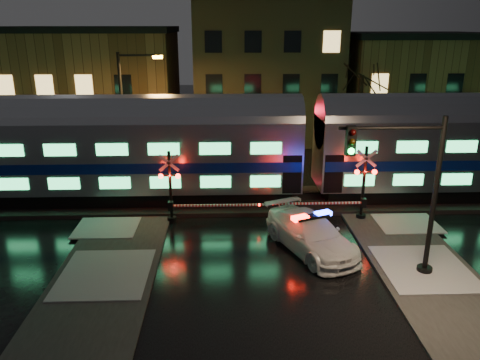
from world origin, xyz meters
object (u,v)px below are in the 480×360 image
(crossing_signal_right, at_px, (357,191))
(crossing_signal_left, at_px, (178,194))
(police_car, at_px, (311,234))
(traffic_light, at_px, (409,195))
(streetlight, at_px, (127,110))

(crossing_signal_right, bearing_deg, crossing_signal_left, -179.97)
(crossing_signal_right, height_order, crossing_signal_left, crossing_signal_right)
(police_car, bearing_deg, crossing_signal_left, 129.22)
(traffic_light, xyz_separation_m, streetlight, (-13.00, 12.28, 1.22))
(traffic_light, bearing_deg, crossing_signal_right, 101.76)
(crossing_signal_left, height_order, streetlight, streetlight)
(police_car, distance_m, crossing_signal_right, 4.44)
(crossing_signal_right, relative_size, streetlight, 0.68)
(crossing_signal_left, bearing_deg, police_car, -27.91)
(crossing_signal_right, distance_m, traffic_light, 5.89)
(police_car, height_order, crossing_signal_right, crossing_signal_right)
(traffic_light, distance_m, streetlight, 17.93)
(crossing_signal_right, xyz_separation_m, streetlight, (-12.65, 6.70, 3.06))
(streetlight, bearing_deg, traffic_light, -43.37)
(crossing_signal_left, distance_m, streetlight, 8.23)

